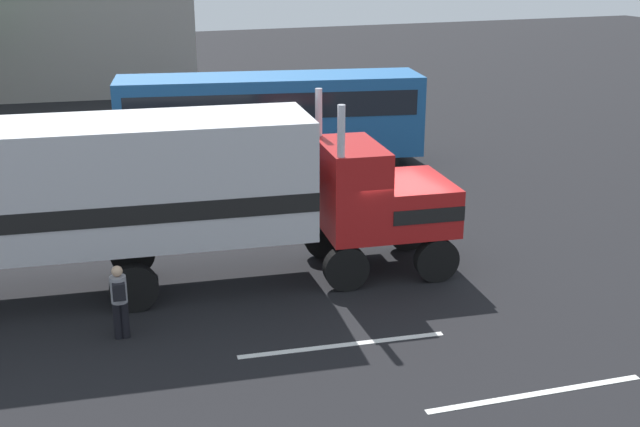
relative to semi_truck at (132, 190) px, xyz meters
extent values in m
plane|color=black|center=(6.17, -0.83, -2.52)|extent=(120.00, 120.00, 0.00)
cube|color=silver|center=(3.49, -4.33, -2.52)|extent=(4.38, 0.72, 0.01)
cube|color=silver|center=(6.09, -7.36, -2.52)|extent=(4.40, 0.54, 0.01)
cube|color=#B21919|center=(6.78, -0.92, -0.82)|extent=(2.12, 2.72, 1.20)
cube|color=#B21919|center=(5.19, -0.70, -0.32)|extent=(1.72, 2.66, 2.20)
cube|color=silver|center=(7.71, -1.04, -0.82)|extent=(0.36, 2.09, 1.08)
cube|color=black|center=(6.78, -0.92, -0.76)|extent=(2.12, 2.76, 0.36)
cylinder|color=silver|center=(4.79, 0.46, 0.28)|extent=(0.18, 0.18, 3.40)
cylinder|color=silver|center=(4.50, -1.72, 0.28)|extent=(0.18, 0.18, 3.40)
cube|color=silver|center=(-1.10, 0.14, 0.23)|extent=(10.75, 3.97, 2.80)
cube|color=black|center=(-1.10, 0.14, -0.19)|extent=(10.76, 4.01, 0.44)
cylinder|color=silver|center=(5.78, 0.53, -1.57)|extent=(1.37, 0.81, 0.64)
cylinder|color=black|center=(7.22, 0.13, -1.97)|extent=(1.13, 0.44, 1.10)
cylinder|color=black|center=(6.93, -2.05, -1.97)|extent=(1.13, 0.44, 1.10)
cylinder|color=black|center=(4.94, 0.44, -1.97)|extent=(1.13, 0.44, 1.10)
cylinder|color=black|center=(4.65, -1.74, -1.97)|extent=(1.13, 0.44, 1.10)
cylinder|color=black|center=(0.03, 1.10, -1.97)|extent=(1.13, 0.44, 1.10)
cylinder|color=black|center=(-0.26, -1.08, -1.97)|extent=(1.13, 0.44, 1.10)
cylinder|color=black|center=(-0.80, -2.32, -2.11)|extent=(0.18, 0.18, 0.82)
cylinder|color=black|center=(-0.65, -2.33, -2.11)|extent=(0.18, 0.18, 0.82)
cylinder|color=gray|center=(-0.72, -2.32, -1.41)|extent=(0.34, 0.34, 0.58)
sphere|color=tan|center=(-0.72, -2.32, -1.01)|extent=(0.23, 0.23, 0.23)
cube|color=black|center=(-0.74, -2.52, -1.39)|extent=(0.27, 0.18, 0.36)
cube|color=#1E5999|center=(6.39, 9.56, -0.57)|extent=(11.29, 4.79, 2.90)
cube|color=black|center=(6.39, 9.56, 0.01)|extent=(10.65, 4.69, 0.90)
cylinder|color=black|center=(10.63, 9.81, -2.02)|extent=(1.04, 0.48, 1.00)
cylinder|color=black|center=(10.16, 7.61, -2.02)|extent=(1.04, 0.48, 1.00)
cylinder|color=black|center=(3.00, 11.43, -2.02)|extent=(1.04, 0.48, 1.00)
cylinder|color=black|center=(2.53, 9.23, -2.02)|extent=(1.04, 0.48, 1.00)
cube|color=#9E938C|center=(-0.13, 29.07, 0.38)|extent=(16.16, 8.01, 5.82)
camera|label=1|loc=(-2.26, -17.92, 5.35)|focal=44.69mm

